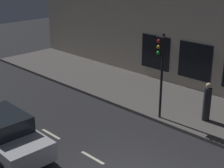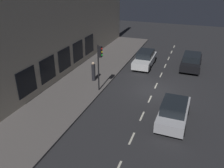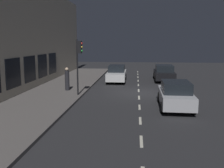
{
  "view_description": "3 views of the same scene",
  "coord_description": "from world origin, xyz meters",
  "px_view_note": "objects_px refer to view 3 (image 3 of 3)",
  "views": [
    {
      "loc": [
        -7.3,
        -6.64,
        6.88
      ],
      "look_at": [
        2.87,
        3.42,
        1.7
      ],
      "focal_mm": 54.95,
      "sensor_mm": 36.0,
      "label": 1
    },
    {
      "loc": [
        -2.83,
        17.88,
        8.99
      ],
      "look_at": [
        2.77,
        2.72,
        1.36
      ],
      "focal_mm": 37.73,
      "sensor_mm": 36.0,
      "label": 2
    },
    {
      "loc": [
        0.26,
        18.62,
        3.79
      ],
      "look_at": [
        1.78,
        2.81,
        1.13
      ],
      "focal_mm": 39.89,
      "sensor_mm": 36.0,
      "label": 3
    }
  ],
  "objects_px": {
    "pedestrian_0": "(67,80)",
    "traffic_light": "(79,54)",
    "parked_car_0": "(175,95)",
    "parked_car_2": "(117,73)",
    "parked_car_1": "(164,73)"
  },
  "relations": [
    {
      "from": "parked_car_0",
      "to": "pedestrian_0",
      "type": "relative_size",
      "value": 2.37
    },
    {
      "from": "traffic_light",
      "to": "parked_car_1",
      "type": "height_order",
      "value": "traffic_light"
    },
    {
      "from": "parked_car_0",
      "to": "pedestrian_0",
      "type": "height_order",
      "value": "pedestrian_0"
    },
    {
      "from": "parked_car_1",
      "to": "parked_car_2",
      "type": "xyz_separation_m",
      "value": [
        4.67,
        0.92,
        -0.0
      ]
    },
    {
      "from": "traffic_light",
      "to": "parked_car_0",
      "type": "distance_m",
      "value": 7.01
    },
    {
      "from": "pedestrian_0",
      "to": "traffic_light",
      "type": "bearing_deg",
      "value": -179.47
    },
    {
      "from": "pedestrian_0",
      "to": "parked_car_2",
      "type": "bearing_deg",
      "value": -69.95
    },
    {
      "from": "traffic_light",
      "to": "parked_car_2",
      "type": "distance_m",
      "value": 7.88
    },
    {
      "from": "traffic_light",
      "to": "parked_car_0",
      "type": "bearing_deg",
      "value": 159.06
    },
    {
      "from": "parked_car_1",
      "to": "traffic_light",
      "type": "bearing_deg",
      "value": -128.02
    },
    {
      "from": "parked_car_0",
      "to": "pedestrian_0",
      "type": "xyz_separation_m",
      "value": [
        7.57,
        -4.01,
        0.19
      ]
    },
    {
      "from": "traffic_light",
      "to": "parked_car_1",
      "type": "relative_size",
      "value": 0.84
    },
    {
      "from": "pedestrian_0",
      "to": "parked_car_0",
      "type": "bearing_deg",
      "value": -156.9
    },
    {
      "from": "parked_car_1",
      "to": "pedestrian_0",
      "type": "height_order",
      "value": "pedestrian_0"
    },
    {
      "from": "parked_car_2",
      "to": "pedestrian_0",
      "type": "relative_size",
      "value": 2.59
    }
  ]
}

